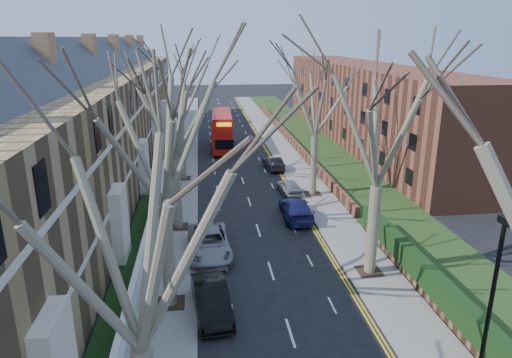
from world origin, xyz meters
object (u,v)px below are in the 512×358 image
object	(u,v)px
lamp_post	(487,324)
car_right_near	(296,209)
double_decker_bus	(222,132)
car_left_mid	(211,299)

from	to	relation	value
lamp_post	car_right_near	distance (m)	20.91
double_decker_bus	car_right_near	world-z (taller)	double_decker_bus
lamp_post	car_right_near	xyz separation A→B (m)	(-1.84, 20.47, -3.80)
car_left_mid	lamp_post	bearing A→B (deg)	-51.35
double_decker_bus	car_right_near	xyz separation A→B (m)	(4.44, -23.56, -1.37)
double_decker_bus	car_left_mid	bearing A→B (deg)	88.32
lamp_post	double_decker_bus	distance (m)	44.54
car_right_near	lamp_post	bearing A→B (deg)	97.69
lamp_post	car_left_mid	size ratio (longest dim) A/B	1.72
car_left_mid	car_right_near	bearing A→B (deg)	53.76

